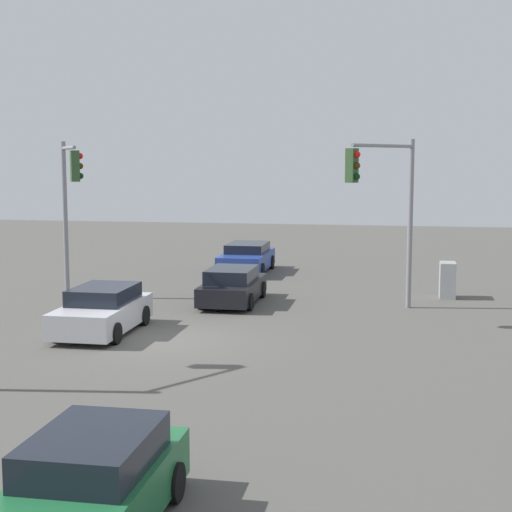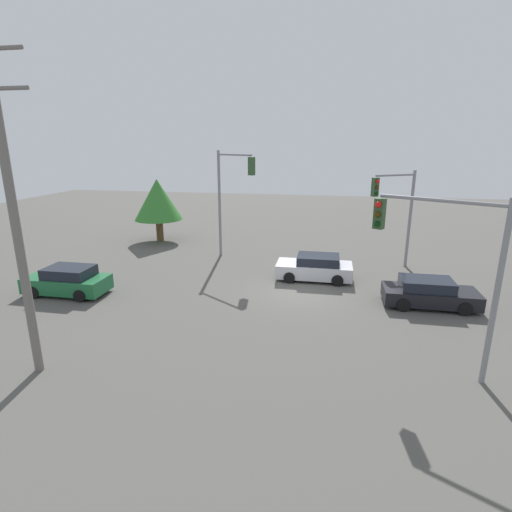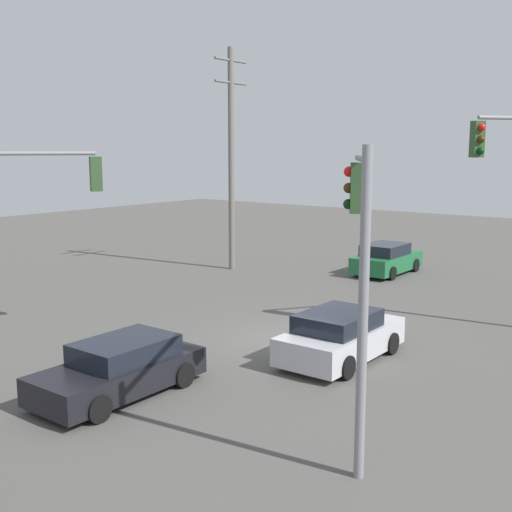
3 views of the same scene
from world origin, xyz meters
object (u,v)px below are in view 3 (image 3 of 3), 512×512
at_px(traffic_signal_main, 360,248).
at_px(traffic_signal_aux, 21,208).
at_px(sedan_green, 386,259).
at_px(sedan_silver, 341,336).
at_px(sedan_dark, 120,369).

height_order(traffic_signal_main, traffic_signal_aux, traffic_signal_aux).
height_order(sedan_green, sedan_silver, sedan_green).
bearing_deg(sedan_green, sedan_silver, -69.44).
distance_m(sedan_silver, sedan_dark, 6.11).
xyz_separation_m(sedan_silver, sedan_dark, (5.39, -2.87, -0.04)).
bearing_deg(traffic_signal_main, traffic_signal_aux, 57.28).
bearing_deg(sedan_silver, traffic_signal_aux, -153.01).
relative_size(sedan_green, traffic_signal_aux, 0.69).
distance_m(sedan_dark, traffic_signal_aux, 6.58).
height_order(sedan_silver, sedan_dark, sedan_silver).
xyz_separation_m(sedan_silver, traffic_signal_aux, (4.27, -8.38, 3.39)).
xyz_separation_m(traffic_signal_main, traffic_signal_aux, (-0.19, -11.27, 0.10)).
relative_size(sedan_silver, traffic_signal_main, 0.71).
xyz_separation_m(sedan_dark, traffic_signal_aux, (-1.12, -5.50, 3.43)).
bearing_deg(traffic_signal_aux, traffic_signal_main, -61.95).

